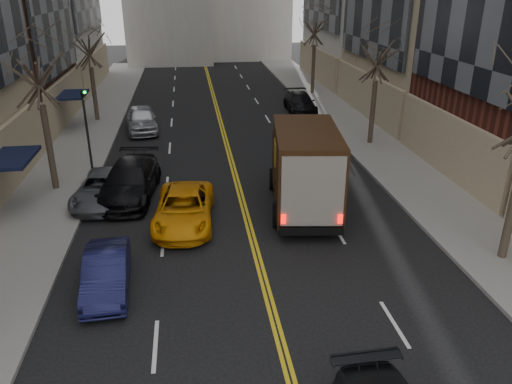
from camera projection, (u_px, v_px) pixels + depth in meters
sidewalk_left at (79, 146)px, 30.56m from camera, size 4.00×66.00×0.15m
sidewalk_right at (362, 134)px, 32.80m from camera, size 4.00×66.00×0.15m
tree_lf_mid at (33, 51)px, 21.65m from camera, size 3.20×3.20×8.91m
tree_lf_far at (87, 35)px, 33.72m from camera, size 3.20×3.20×8.12m
tree_rt_mid at (379, 42)px, 28.57m from camera, size 3.20×3.20×8.32m
tree_rt_far at (316, 15)px, 42.02m from camera, size 3.20×3.20×9.11m
traffic_signal at (86, 122)px, 25.12m from camera, size 0.29×0.26×4.70m
ups_truck at (304, 168)px, 21.63m from camera, size 3.49×7.15×3.77m
taxi at (184, 208)px, 20.65m from camera, size 2.73×5.23×1.40m
pedestrian at (278, 198)px, 21.20m from camera, size 0.61×0.74×1.73m
parked_lf_b at (106, 272)px, 16.23m from camera, size 1.62×4.01×1.30m
parked_lf_c at (103, 188)px, 22.76m from camera, size 2.65×4.93×1.32m
parked_lf_d at (130, 181)px, 23.20m from camera, size 2.92×5.87×1.64m
parked_lf_e at (142, 119)px, 33.47m from camera, size 2.50×5.02×1.64m
parked_rt_a at (321, 148)px, 28.22m from camera, size 1.79×4.19×1.34m
parked_rt_b at (316, 130)px, 31.75m from camera, size 2.17×4.62×1.28m
parked_rt_c at (300, 103)px, 38.39m from camera, size 2.22×5.10×1.46m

